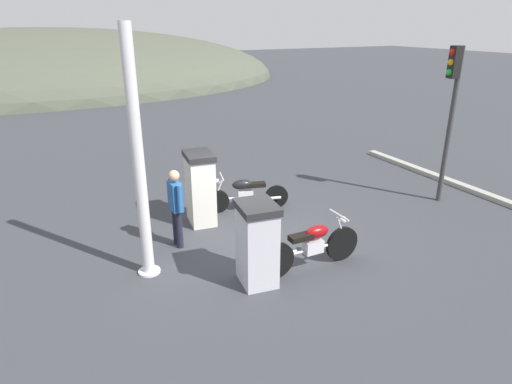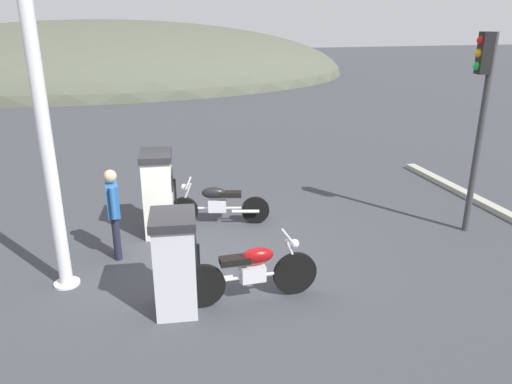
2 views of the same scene
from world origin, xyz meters
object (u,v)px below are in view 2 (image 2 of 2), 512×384
object	(u,v)px
fuel_pump_far	(158,193)
attendant_person	(113,208)
motorcycle_near_pump	(251,272)
roadside_traffic_light	(481,101)
canopy_support_pole	(49,159)
motorcycle_far_pump	(218,203)
fuel_pump_near	(175,263)

from	to	relation	value
fuel_pump_far	attendant_person	distance (m)	1.19
fuel_pump_far	motorcycle_near_pump	bearing A→B (deg)	-68.77
motorcycle_near_pump	fuel_pump_far	bearing A→B (deg)	111.23
roadside_traffic_light	motorcycle_near_pump	bearing A→B (deg)	-164.15
attendant_person	canopy_support_pole	distance (m)	1.59
motorcycle_near_pump	motorcycle_far_pump	distance (m)	2.96
fuel_pump_far	attendant_person	bearing A→B (deg)	-133.88
fuel_pump_far	motorcycle_near_pump	distance (m)	3.04
fuel_pump_near	motorcycle_far_pump	world-z (taller)	fuel_pump_near
motorcycle_near_pump	motorcycle_far_pump	xyz separation A→B (m)	(0.09, 2.96, -0.03)
fuel_pump_near	fuel_pump_far	bearing A→B (deg)	90.01
motorcycle_near_pump	canopy_support_pole	world-z (taller)	canopy_support_pole
fuel_pump_far	canopy_support_pole	bearing A→B (deg)	-134.89
motorcycle_near_pump	attendant_person	world-z (taller)	attendant_person
motorcycle_far_pump	canopy_support_pole	world-z (taller)	canopy_support_pole
fuel_pump_far	canopy_support_pole	size ratio (longest dim) A/B	0.38
fuel_pump_far	motorcycle_near_pump	xyz separation A→B (m)	(1.09, -2.82, -0.36)
attendant_person	motorcycle_far_pump	bearing A→B (deg)	26.44
motorcycle_near_pump	roadside_traffic_light	xyz separation A→B (m)	(4.68, 1.33, 2.10)
fuel_pump_near	roadside_traffic_light	world-z (taller)	roadside_traffic_light
motorcycle_far_pump	roadside_traffic_light	distance (m)	5.32
fuel_pump_far	motorcycle_far_pump	xyz separation A→B (m)	(1.19, 0.14, -0.39)
fuel_pump_near	motorcycle_near_pump	bearing A→B (deg)	-2.15
fuel_pump_near	roadside_traffic_light	distance (m)	6.19
motorcycle_far_pump	roadside_traffic_light	world-z (taller)	roadside_traffic_light
roadside_traffic_light	attendant_person	bearing A→B (deg)	174.49
motorcycle_far_pump	canopy_support_pole	bearing A→B (deg)	-147.77
fuel_pump_near	motorcycle_far_pump	distance (m)	3.17
motorcycle_far_pump	fuel_pump_near	bearing A→B (deg)	-112.08
canopy_support_pole	fuel_pump_near	bearing A→B (deg)	-35.56
fuel_pump_near	roadside_traffic_light	bearing A→B (deg)	12.57
canopy_support_pole	fuel_pump_far	bearing A→B (deg)	45.11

